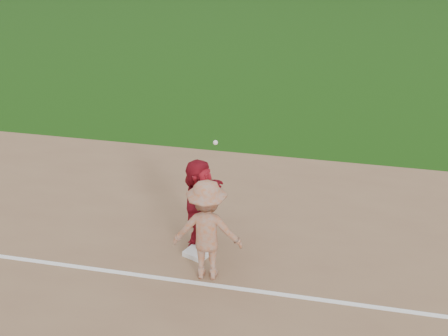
# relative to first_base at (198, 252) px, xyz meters

# --- Properties ---
(ground) EXTENTS (160.00, 160.00, 0.00)m
(ground) POSITION_rel_first_base_xyz_m (0.23, -0.09, -0.07)
(ground) COLOR #17410C
(ground) RESTS_ON ground
(foul_line) EXTENTS (60.00, 0.10, 0.01)m
(foul_line) POSITION_rel_first_base_xyz_m (0.23, -0.89, -0.05)
(foul_line) COLOR white
(foul_line) RESTS_ON infield_dirt
(first_base) EXTENTS (0.60, 0.60, 0.10)m
(first_base) POSITION_rel_first_base_xyz_m (0.00, 0.00, 0.00)
(first_base) COLOR silver
(first_base) RESTS_ON infield_dirt
(base_runner) EXTENTS (0.66, 1.79, 1.90)m
(base_runner) POSITION_rel_first_base_xyz_m (-0.07, 0.43, 0.90)
(base_runner) COLOR maroon
(base_runner) RESTS_ON infield_dirt
(first_base_play) EXTENTS (1.36, 0.91, 2.62)m
(first_base_play) POSITION_rel_first_base_xyz_m (0.34, -0.60, 0.95)
(first_base_play) COLOR gray
(first_base_play) RESTS_ON infield_dirt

